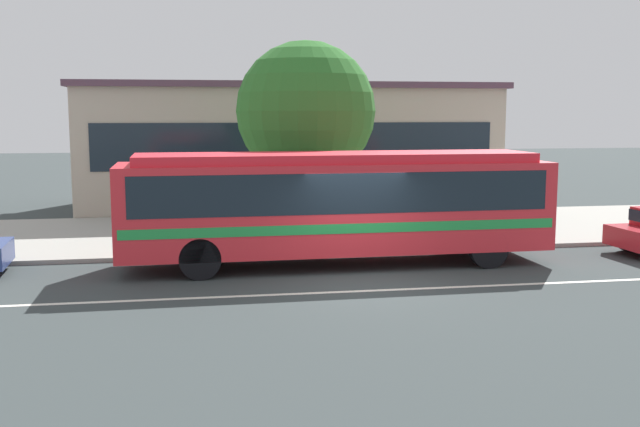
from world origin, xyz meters
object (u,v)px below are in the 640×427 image
Objects in this scene: pedestrian_walking_along_curb at (216,211)px; bus_stop_sign at (453,185)px; pedestrian_waiting_near_sign at (474,207)px; street_tree_near_stop at (306,111)px; transit_bus at (337,200)px.

bus_stop_sign is (6.85, -0.85, 0.72)m from pedestrian_walking_along_curb.
bus_stop_sign is (-0.97, -0.71, 0.75)m from pedestrian_waiting_near_sign.
street_tree_near_stop is at bearing 165.23° from pedestrian_waiting_near_sign.
transit_bus reaches higher than pedestrian_walking_along_curb.
street_tree_near_stop reaches higher than transit_bus.
transit_bus is 4.15× the size of bus_stop_sign.
bus_stop_sign is 0.44× the size of street_tree_near_stop.
pedestrian_waiting_near_sign is (4.84, 2.75, -0.62)m from transit_bus.
bus_stop_sign reaches higher than pedestrian_walking_along_curb.
street_tree_near_stop is at bearing 153.32° from bus_stop_sign.
transit_bus is 4.67m from street_tree_near_stop.
pedestrian_walking_along_curb is at bearing 172.97° from bus_stop_sign.
pedestrian_waiting_near_sign is 7.82m from pedestrian_walking_along_curb.
transit_bus reaches higher than pedestrian_waiting_near_sign.
street_tree_near_stop is at bearing 22.76° from pedestrian_walking_along_curb.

